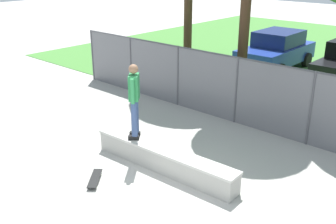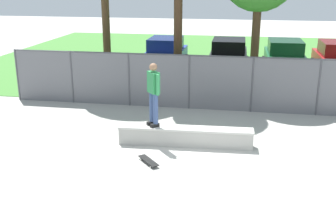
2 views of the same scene
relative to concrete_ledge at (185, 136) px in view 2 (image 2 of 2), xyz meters
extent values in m
plane|color=#ADAAA3|center=(0.77, -1.67, -0.27)|extent=(80.00, 80.00, 0.00)
cube|color=#478438|center=(0.77, 13.82, -0.26)|extent=(27.68, 20.00, 0.02)
cube|color=#A8A59E|center=(0.00, 0.00, -0.03)|extent=(3.81, 0.62, 0.47)
cube|color=beige|center=(0.00, 0.00, 0.23)|extent=(3.85, 0.66, 0.06)
cube|color=black|center=(-0.87, -0.11, 0.31)|extent=(0.27, 0.25, 0.10)
cube|color=black|center=(-1.01, 0.06, 0.31)|extent=(0.27, 0.25, 0.10)
cylinder|color=#384C7A|center=(-0.85, -0.09, 0.80)|extent=(0.15, 0.15, 0.88)
cylinder|color=#384C7A|center=(-0.98, 0.08, 0.80)|extent=(0.15, 0.15, 0.88)
cube|color=#2D8C4C|center=(-0.92, 0.00, 1.54)|extent=(0.41, 0.43, 0.60)
cylinder|color=#2D8C4C|center=(-0.76, -0.20, 1.52)|extent=(0.10, 0.10, 0.58)
cylinder|color=#2D8C4C|center=(-1.07, 0.19, 1.52)|extent=(0.10, 0.10, 0.58)
sphere|color=#9E7051|center=(-0.92, 0.00, 1.97)|extent=(0.22, 0.22, 0.22)
cube|color=black|center=(-0.77, -1.39, -0.19)|extent=(0.67, 0.74, 0.02)
cube|color=#B2B2B7|center=(-0.95, -1.19, -0.21)|extent=(0.15, 0.14, 0.02)
cube|color=#B2B2B7|center=(-0.59, -1.60, -0.21)|extent=(0.15, 0.14, 0.02)
cylinder|color=silver|center=(-0.88, -1.13, -0.24)|extent=(0.06, 0.06, 0.05)
cylinder|color=silver|center=(-1.01, -1.24, -0.24)|extent=(0.06, 0.06, 0.05)
cylinder|color=silver|center=(-0.53, -1.54, -0.24)|extent=(0.06, 0.06, 0.05)
cylinder|color=silver|center=(-0.66, -1.66, -0.24)|extent=(0.06, 0.06, 0.05)
cylinder|color=#4C4C51|center=(-7.07, 3.52, 0.73)|extent=(0.07, 0.07, 1.99)
cylinder|color=#4C4C51|center=(-4.83, 3.52, 0.73)|extent=(0.07, 0.07, 1.99)
cylinder|color=#4C4C51|center=(-2.59, 3.52, 0.73)|extent=(0.07, 0.07, 1.99)
cylinder|color=#4C4C51|center=(-0.35, 3.52, 0.73)|extent=(0.07, 0.07, 1.99)
cylinder|color=#4C4C51|center=(1.89, 3.52, 0.73)|extent=(0.07, 0.07, 1.99)
cylinder|color=#4C4C51|center=(4.13, 3.52, 0.73)|extent=(0.07, 0.07, 1.99)
cylinder|color=#4C4C51|center=(0.77, 3.52, 1.69)|extent=(15.68, 0.05, 0.05)
cube|color=slate|center=(0.77, 3.52, 0.73)|extent=(15.68, 0.01, 1.99)
cylinder|color=#513823|center=(-4.20, 5.96, 2.00)|extent=(0.32, 0.32, 4.53)
cylinder|color=#47301E|center=(-0.95, 4.72, 2.17)|extent=(0.32, 0.32, 4.89)
cylinder|color=#513823|center=(1.96, 5.61, 1.58)|extent=(0.32, 0.32, 3.70)
cube|color=#233D9E|center=(-2.40, 9.90, 0.40)|extent=(1.82, 4.21, 0.70)
cube|color=navy|center=(-2.41, 10.05, 1.07)|extent=(1.61, 2.11, 0.64)
cylinder|color=black|center=(-1.50, 8.61, 0.05)|extent=(0.22, 0.64, 0.64)
cylinder|color=black|center=(-3.30, 8.60, 0.05)|extent=(0.22, 0.64, 0.64)
cylinder|color=black|center=(-1.51, 11.21, 0.05)|extent=(0.22, 0.64, 0.64)
cylinder|color=black|center=(-3.31, 11.20, 0.05)|extent=(0.22, 0.64, 0.64)
cube|color=black|center=(0.82, 9.95, 0.40)|extent=(1.82, 4.21, 0.70)
cube|color=black|center=(0.82, 10.10, 1.07)|extent=(1.61, 2.11, 0.64)
cylinder|color=black|center=(1.73, 8.65, 0.05)|extent=(0.22, 0.64, 0.64)
cylinder|color=black|center=(-0.07, 8.64, 0.05)|extent=(0.22, 0.64, 0.64)
cylinder|color=black|center=(1.71, 11.26, 0.05)|extent=(0.22, 0.64, 0.64)
cylinder|color=black|center=(-0.09, 11.25, 0.05)|extent=(0.22, 0.64, 0.64)
cube|color=#1E6638|center=(3.59, 10.12, 0.40)|extent=(1.82, 4.21, 0.70)
cube|color=#10381E|center=(3.59, 10.27, 1.07)|extent=(1.61, 2.11, 0.64)
cylinder|color=black|center=(4.50, 8.82, 0.05)|extent=(0.22, 0.64, 0.64)
cylinder|color=black|center=(2.70, 8.81, 0.05)|extent=(0.22, 0.64, 0.64)
cylinder|color=black|center=(4.48, 11.42, 0.05)|extent=(0.22, 0.64, 0.64)
cylinder|color=black|center=(2.68, 11.41, 0.05)|extent=(0.22, 0.64, 0.64)
cylinder|color=black|center=(5.17, 8.69, 0.05)|extent=(0.22, 0.64, 0.64)
cylinder|color=black|center=(5.16, 11.30, 0.05)|extent=(0.22, 0.64, 0.64)
camera|label=1|loc=(5.43, -5.87, 4.30)|focal=41.92mm
camera|label=2|loc=(1.44, -10.97, 4.31)|focal=44.35mm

